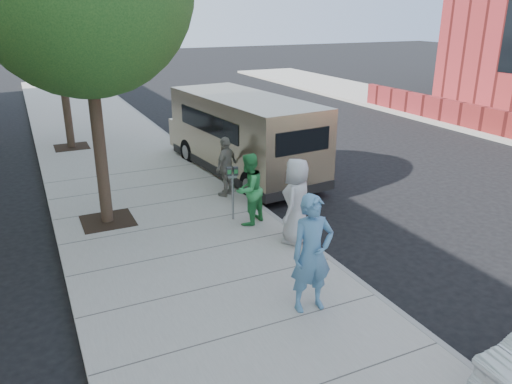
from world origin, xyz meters
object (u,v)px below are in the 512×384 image
Objects in this scene: van at (242,134)px; person_gray_shirt at (296,201)px; person_officer at (312,254)px; person_green_shirt at (249,189)px; tree_far at (55,10)px; person_striped_polo at (226,166)px; parking_meter at (233,182)px.

person_gray_shirt is (-1.09, -5.30, -0.22)m from van.
person_officer is at bearing 23.12° from person_gray_shirt.
person_green_shirt is 1.42m from person_gray_shirt.
tree_far is 4.00× the size of person_striped_polo.
person_gray_shirt is (1.05, 2.35, -0.08)m from person_officer.
person_green_shirt is at bearing 86.17° from person_officer.
person_striped_polo reaches higher than parking_meter.
person_green_shirt reaches higher than person_striped_polo.
parking_meter is 4.03m from van.
van is at bearing -144.35° from person_gray_shirt.
van reaches higher than parking_meter.
person_striped_polo is (0.25, 2.00, -0.04)m from person_green_shirt.
tree_far is 3.21× the size of person_officer.
van is at bearing 79.02° from person_officer.
parking_meter is 4.08m from person_officer.
parking_meter is 1.69m from person_striped_polo.
van is 3.36× the size of person_officer.
tree_far is at bearing -104.03° from person_striped_polo.
person_officer is 1.09× the size of person_gray_shirt.
van is 2.41m from person_striped_polo.
person_officer is at bearing -82.04° from parking_meter.
tree_far is 3.83× the size of person_green_shirt.
person_green_shirt is at bearing 44.69° from person_striped_polo.
person_striped_polo is at bearing -65.94° from tree_far.
parking_meter is at bearing -109.23° from person_gray_shirt.
person_gray_shirt is at bearing 81.37° from person_green_shirt.
parking_meter is at bearing -123.06° from van.
person_green_shirt is at bearing -45.69° from parking_meter.
van reaches higher than person_green_shirt.
person_green_shirt is 1.04× the size of person_striped_polo.
tree_far reaches higher than van.
person_gray_shirt is at bearing -107.57° from van.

